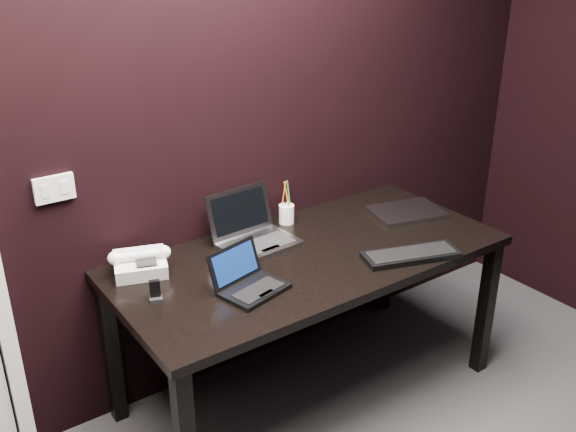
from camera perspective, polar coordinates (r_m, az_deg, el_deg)
wall_back at (r=2.73m, az=-8.10°, el=8.78°), size 4.00×0.00×4.00m
wall_switch at (r=2.56m, az=-20.07°, el=2.30°), size 0.15×0.02×0.10m
desk at (r=2.80m, az=1.96°, el=-4.68°), size 1.70×0.80×0.74m
netbook at (r=2.48m, az=-3.49°, el=-5.90°), size 0.29×0.27×0.16m
silver_laptop at (r=2.82m, az=-3.05°, el=-1.71°), size 0.34×0.31×0.22m
ext_keyboard at (r=2.76m, az=10.89°, el=-3.41°), size 0.44×0.27×0.03m
closed_laptop at (r=3.18m, az=10.49°, el=0.34°), size 0.39×0.32×0.02m
desk_phone at (r=2.65m, az=-12.99°, el=-4.10°), size 0.26×0.24×0.12m
mobile_phone at (r=2.45m, az=-11.71°, el=-6.75°), size 0.06×0.05×0.08m
pen_cup at (r=3.02m, az=-0.14°, el=0.26°), size 0.08×0.08×0.21m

